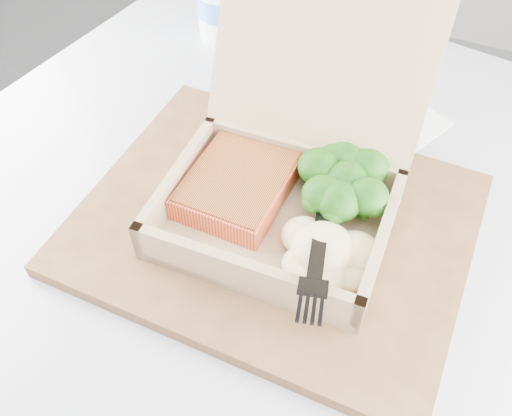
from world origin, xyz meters
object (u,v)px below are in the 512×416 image
at_px(serving_tray, 274,224).
at_px(takeout_container, 290,166).
at_px(cafe_table, 277,328).
at_px(paper_cup, 224,3).

relative_size(serving_tray, takeout_container, 1.52).
relative_size(cafe_table, paper_cup, 10.36).
xyz_separation_m(serving_tray, takeout_container, (0.00, 0.03, 0.06)).
distance_m(takeout_container, paper_cup, 0.34).
bearing_deg(serving_tray, paper_cup, 124.78).
height_order(cafe_table, paper_cup, paper_cup).
relative_size(takeout_container, paper_cup, 2.71).
relative_size(cafe_table, takeout_container, 3.83).
bearing_deg(serving_tray, takeout_container, 85.11).
xyz_separation_m(takeout_container, paper_cup, (-0.21, 0.27, -0.02)).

